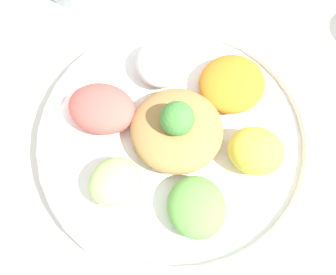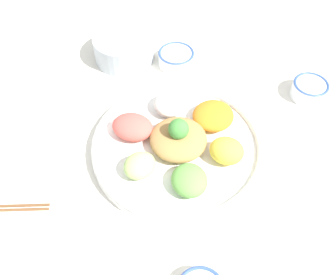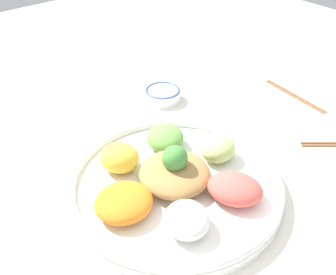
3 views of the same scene
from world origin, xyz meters
name	(u,v)px [view 3 (image 3 of 3)]	position (x,y,z in m)	size (l,w,h in m)	color
ground_plane	(164,179)	(0.00, 0.00, 0.00)	(2.40, 2.40, 0.00)	silver
salad_platter	(174,181)	(-0.04, 0.01, 0.03)	(0.41, 0.41, 0.10)	white
sauce_bowl_red	(163,94)	(0.24, -0.19, 0.02)	(0.09, 0.09, 0.03)	white
chopsticks_pair_near	(294,95)	(0.03, -0.48, 0.00)	(0.21, 0.04, 0.01)	brown
serving_spoon_main	(35,113)	(0.39, 0.09, 0.00)	(0.13, 0.08, 0.01)	silver
serving_spoon_extra	(104,90)	(0.38, -0.10, 0.00)	(0.14, 0.06, 0.01)	silver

